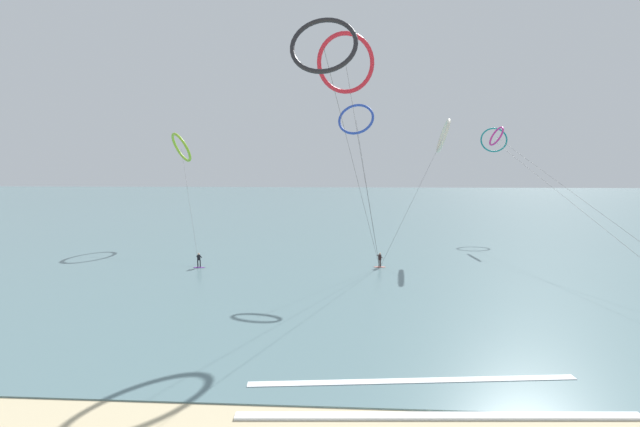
{
  "coord_description": "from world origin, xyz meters",
  "views": [
    {
      "loc": [
        1.74,
        -10.18,
        11.65
      ],
      "look_at": [
        0.0,
        22.9,
        7.7
      ],
      "focal_mm": 22.44,
      "sensor_mm": 36.0,
      "label": 1
    }
  ],
  "objects": [
    {
      "name": "sea_water",
      "position": [
        0.0,
        107.9,
        0.04
      ],
      "size": [
        400.0,
        200.0,
        0.08
      ],
      "primitive_type": "cube",
      "color": "slate",
      "rests_on": "ground"
    },
    {
      "name": "surfer_coral",
      "position": [
        6.24,
        34.97,
        0.82
      ],
      "size": [
        1.4,
        0.71,
        1.7
      ],
      "rotation": [
        0.0,
        0.0,
        5.24
      ],
      "color": "#EA7260",
      "rests_on": "ground"
    },
    {
      "name": "surfer_violet",
      "position": [
        -14.44,
        33.7,
        0.82
      ],
      "size": [
        1.4,
        0.6,
        1.7
      ],
      "rotation": [
        0.0,
        0.0,
        0.1
      ],
      "color": "purple",
      "rests_on": "ground"
    },
    {
      "name": "kite_cobalt",
      "position": [
        3.34,
        34.87,
        16.76
      ],
      "size": [
        5.15,
        3.2,
        18.6
      ],
      "rotation": [
        0.0,
        0.0,
        6.03
      ],
      "color": "#2647B7",
      "rests_on": "ground"
    },
    {
      "name": "kite_magenta",
      "position": [
        26.48,
        55.74,
        16.29
      ],
      "size": [
        3.35,
        45.25,
        17.93
      ],
      "rotation": [
        0.0,
        0.0,
        4.81
      ],
      "color": "#CC288E",
      "rests_on": "ground"
    },
    {
      "name": "kite_charcoal",
      "position": [
        0.47,
        18.94,
        20.03
      ],
      "size": [
        8.33,
        17.53,
        22.29
      ],
      "rotation": [
        0.0,
        0.0,
        6.18
      ],
      "color": "black",
      "rests_on": "ground"
    },
    {
      "name": "kite_teal",
      "position": [
        28.03,
        61.01,
        16.06
      ],
      "size": [
        5.11,
        53.4,
        18.28
      ],
      "rotation": [
        0.0,
        0.0,
        6.14
      ],
      "color": "teal",
      "rests_on": "ground"
    },
    {
      "name": "kite_lime",
      "position": [
        -23.23,
        51.76,
        14.5
      ],
      "size": [
        11.42,
        20.85,
        16.82
      ],
      "rotation": [
        0.0,
        0.0,
        2.27
      ],
      "color": "#8CC62D",
      "rests_on": "ground"
    },
    {
      "name": "kite_ivory",
      "position": [
        15.58,
        45.71,
        15.71
      ],
      "size": [
        10.51,
        13.23,
        18.07
      ],
      "rotation": [
        0.0,
        0.0,
        4.6
      ],
      "color": "silver",
      "rests_on": "ground"
    },
    {
      "name": "kite_crimson",
      "position": [
        2.12,
        27.71,
        20.98
      ],
      "size": [
        6.9,
        8.5,
        23.7
      ],
      "rotation": [
        0.0,
        0.0,
        3.4
      ],
      "color": "red",
      "rests_on": "ground"
    },
    {
      "name": "wave_crest_near",
      "position": [
        6.34,
        7.45,
        0.06
      ],
      "size": [
        18.97,
        1.5,
        0.12
      ],
      "primitive_type": "cube",
      "rotation": [
        0.0,
        0.0,
        0.05
      ],
      "color": "white",
      "rests_on": "ground"
    },
    {
      "name": "wave_crest_mid",
      "position": [
        5.73,
        10.43,
        0.06
      ],
      "size": [
        17.85,
        2.19,
        0.12
      ],
      "primitive_type": "cube",
      "rotation": [
        0.0,
        0.0,
        0.09
      ],
      "color": "white",
      "rests_on": "ground"
    }
  ]
}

